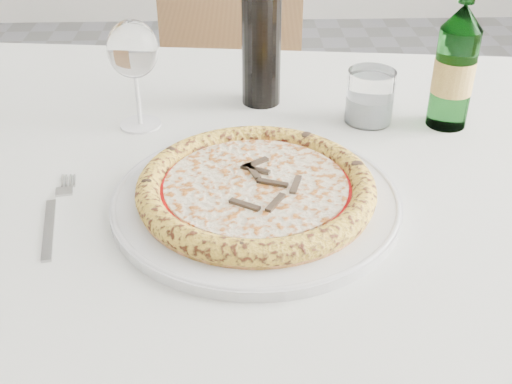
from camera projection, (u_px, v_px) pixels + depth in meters
dining_table at (254, 212)px, 0.95m from camera, size 1.69×1.11×0.76m
chair_far at (229, 84)px, 1.72m from camera, size 0.41×0.41×0.93m
plate at (256, 199)px, 0.82m from camera, size 0.37×0.37×0.02m
pizza at (256, 188)px, 0.81m from camera, size 0.30×0.30×0.03m
fork at (54, 216)px, 0.80m from camera, size 0.03×0.18×0.00m
wine_glass at (133, 52)px, 0.95m from camera, size 0.08×0.08×0.17m
tumbler at (370, 100)px, 1.01m from camera, size 0.07×0.07×0.08m
beer_bottle at (455, 67)px, 0.97m from camera, size 0.06×0.06×0.24m
wine_bottle at (261, 38)px, 1.03m from camera, size 0.06×0.06×0.26m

